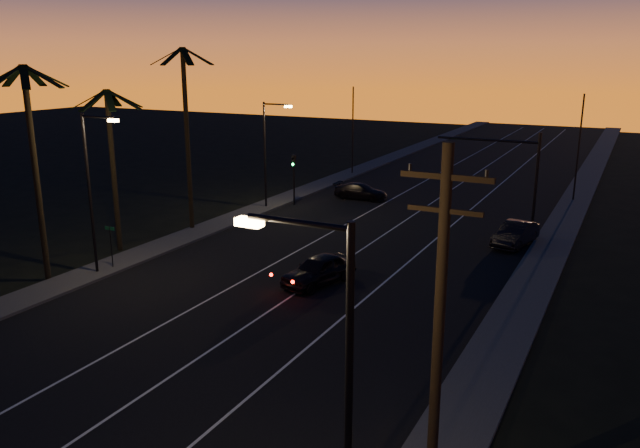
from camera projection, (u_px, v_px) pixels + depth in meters
The scene contains 21 objects.
road at pixel (348, 253), 39.03m from camera, with size 20.00×170.00×0.01m, color black.
sidewalk_left at pixel (204, 230), 43.95m from camera, with size 2.40×170.00×0.16m, color #323230.
sidewalk_right at pixel (534, 280), 34.07m from camera, with size 2.40×170.00×0.16m, color #323230.
lane_stripe_left at pixel (306, 246), 40.35m from camera, with size 0.12×160.00×0.01m, color silver.
lane_stripe_mid at pixel (355, 254), 38.80m from camera, with size 0.12×160.00×0.01m, color silver.
lane_stripe_right at pixel (408, 262), 37.26m from camera, with size 0.12×160.00×0.01m, color silver.
palm_near at pixel (33, 152), 32.45m from camera, with size 4.25×4.16×11.53m.
palm_mid at pixel (112, 152), 38.08m from camera, with size 4.25×4.16×10.03m.
palm_far at pixel (186, 122), 42.44m from camera, with size 4.25×4.16×12.53m.
streetlight_left_near at pixel (93, 182), 33.78m from camera, with size 2.55×0.26×9.00m.
streetlight_left_far at pixel (268, 146), 49.31m from camera, with size 2.55×0.26×8.50m.
streetlight_right_near at pixel (335, 399), 12.31m from camera, with size 2.55×0.26×9.00m.
street_sign at pixel (111, 242), 35.63m from camera, with size 0.70×0.06×2.60m.
utility_pole at pixel (438, 332), 15.35m from camera, with size 2.20×0.28×10.00m.
signal_mast at pixel (502, 163), 43.23m from camera, with size 7.10×0.41×7.00m.
signal_post at pixel (294, 170), 51.05m from camera, with size 0.28×0.37×4.20m.
far_pole_left at pixel (353, 131), 64.20m from camera, with size 0.14×0.14×9.00m, color black.
far_pole_right at pixel (579, 149), 51.92m from camera, with size 0.14×0.14×9.00m, color black.
lead_car at pixel (319, 270), 33.53m from camera, with size 3.11×5.42×1.57m.
right_car at pixel (516, 234), 40.42m from camera, with size 2.42×4.84×1.52m.
cross_car at pixel (361, 191), 53.75m from camera, with size 4.72×2.09×1.35m.
Camera 1 is at (15.46, -3.91, 11.86)m, focal length 35.00 mm.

